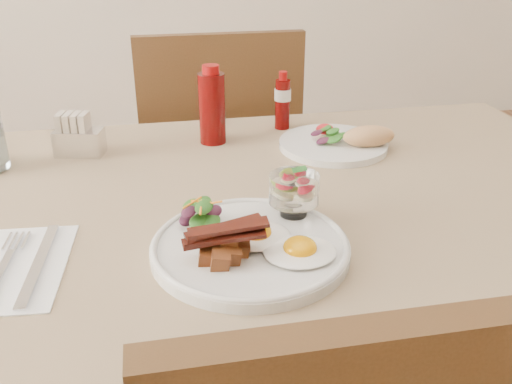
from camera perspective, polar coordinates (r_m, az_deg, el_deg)
The scene contains 12 objects.
table at distance 1.00m, azimuth 1.01°, elevation -5.37°, with size 1.33×0.88×0.75m.
chair_far at distance 1.65m, azimuth -3.81°, elevation 2.25°, with size 0.42×0.42×0.93m.
main_plate at distance 0.81m, azimuth -0.58°, elevation -5.67°, with size 0.28×0.28×0.02m, color silver.
fried_eggs at distance 0.79m, azimuth 2.13°, elevation -4.99°, with size 0.17×0.16×0.03m.
bacon_potato_pile at distance 0.75m, azimuth -3.20°, elevation -5.18°, with size 0.11×0.07×0.05m.
side_salad at distance 0.84m, azimuth -5.47°, elevation -2.26°, with size 0.08×0.07×0.04m.
fruit_cup at distance 0.86m, azimuth 3.83°, elevation 0.29°, with size 0.08×0.08×0.08m.
second_plate at distance 1.18m, azimuth 8.55°, elevation 5.02°, with size 0.23×0.22×0.06m.
ketchup_bottle at distance 1.19m, azimuth -4.42°, elevation 8.47°, with size 0.06×0.06×0.16m.
hot_sauce_bottle at distance 1.27m, azimuth 2.67°, elevation 9.06°, with size 0.04×0.04×0.13m.
sugar_caddy at distance 1.19m, azimuth -17.40°, elevation 5.23°, with size 0.10×0.07×0.09m.
napkin_cutlery at distance 0.84m, azimuth -22.35°, elevation -6.89°, with size 0.13×0.22×0.01m.
Camera 1 is at (-0.18, -0.84, 1.18)m, focal length 40.00 mm.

